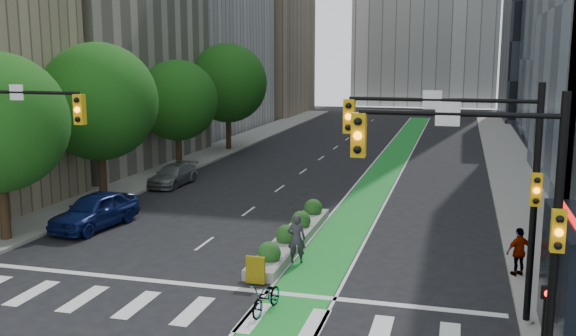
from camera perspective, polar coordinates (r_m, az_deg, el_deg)
The scene contains 19 objects.
ground at distance 22.14m, azimuth -7.38°, elevation -11.54°, with size 160.00×160.00×0.00m, color black.
sidewalk_left at distance 48.90m, azimuth -9.01°, elevation 0.50°, with size 3.60×90.00×0.15m, color gray.
sidewalk_right at distance 44.86m, azimuth 19.70°, elevation -0.83°, with size 3.60×90.00×0.15m, color gray.
bike_lane_paint at distance 49.89m, azimuth 9.15°, elevation 0.61°, with size 2.20×70.00×0.01m, color #198B2A.
building_tan_far at distance 89.60m, azimuth -3.21°, elevation 13.22°, with size 14.00×16.00×26.00m, color tan.
building_dark_end at distance 87.99m, azimuth 23.56°, elevation 13.13°, with size 14.00×18.00×28.00m, color black.
tree_mid at distance 36.43m, azimuth -16.47°, elevation 5.66°, with size 6.40×6.40×8.78m.
tree_midfar at distance 45.28m, azimuth -9.81°, elevation 5.93°, with size 5.60×5.60×7.76m.
tree_far at distance 54.45m, azimuth -5.38°, elevation 7.51°, with size 6.60×6.60×9.00m.
signal_right at distance 19.73m, azimuth 16.82°, elevation -0.05°, with size 5.82×0.51×7.20m.
signal_far_right at distance 15.35m, azimuth 18.37°, elevation -3.17°, with size 4.82×0.51×7.20m.
median_planter at distance 27.98m, azimuth 0.43°, elevation -6.00°, with size 1.20×10.26×1.10m.
ped_signal_post at distance 17.81m, azimuth 21.88°, elevation -12.28°, with size 0.32×0.43×2.46m.
bicycle at distance 20.83m, azimuth -1.91°, elevation -11.42°, with size 0.66×1.89×0.99m, color gray.
cyclist at distance 25.33m, azimuth 0.76°, elevation -6.30°, with size 0.72×0.47×1.97m, color #322E37.
parked_car_left_near at distance 31.66m, azimuth -16.78°, elevation -3.65°, with size 1.99×4.94×1.68m, color #0E1B54.
parked_car_left_mid at distance 32.74m, azimuth -16.14°, elevation -3.47°, with size 1.43×4.10×1.35m, color black.
parked_car_left_far at distance 40.75m, azimuth -10.21°, elevation -0.65°, with size 1.79×4.41×1.28m, color #5C5F61.
pedestrian_far at distance 24.97m, azimuth 19.87°, elevation -7.01°, with size 1.05×0.44×1.79m, color gray.
Camera 1 is at (8.01, -18.97, 8.14)m, focal length 40.00 mm.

